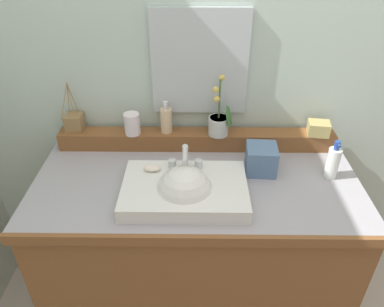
{
  "coord_description": "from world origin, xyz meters",
  "views": [
    {
      "loc": [
        -0.01,
        -1.24,
        1.83
      ],
      "look_at": [
        -0.02,
        -0.03,
        1.03
      ],
      "focal_mm": 34.3,
      "sensor_mm": 36.0,
      "label": 1
    }
  ],
  "objects_px": {
    "soap_bar": "(152,168)",
    "tissue_box": "(261,159)",
    "tumbler_cup": "(132,124)",
    "sink_basin": "(185,192)",
    "lotion_bottle": "(333,162)",
    "soap_dispenser": "(166,120)",
    "reed_diffuser": "(75,122)",
    "trinket_box": "(319,128)",
    "potted_plant": "(219,122)"
  },
  "relations": [
    {
      "from": "tumbler_cup",
      "to": "lotion_bottle",
      "type": "height_order",
      "value": "tumbler_cup"
    },
    {
      "from": "sink_basin",
      "to": "potted_plant",
      "type": "height_order",
      "value": "potted_plant"
    },
    {
      "from": "soap_dispenser",
      "to": "reed_diffuser",
      "type": "xyz_separation_m",
      "value": [
        -0.44,
        0.02,
        -0.02
      ]
    },
    {
      "from": "potted_plant",
      "to": "reed_diffuser",
      "type": "height_order",
      "value": "potted_plant"
    },
    {
      "from": "tissue_box",
      "to": "lotion_bottle",
      "type": "bearing_deg",
      "value": -8.02
    },
    {
      "from": "lotion_bottle",
      "to": "trinket_box",
      "type": "bearing_deg",
      "value": 91.98
    },
    {
      "from": "soap_bar",
      "to": "tissue_box",
      "type": "distance_m",
      "value": 0.47
    },
    {
      "from": "sink_basin",
      "to": "lotion_bottle",
      "type": "xyz_separation_m",
      "value": [
        0.62,
        0.15,
        0.05
      ]
    },
    {
      "from": "sink_basin",
      "to": "tissue_box",
      "type": "xyz_separation_m",
      "value": [
        0.33,
        0.19,
        0.03
      ]
    },
    {
      "from": "lotion_bottle",
      "to": "soap_dispenser",
      "type": "bearing_deg",
      "value": 161.8
    },
    {
      "from": "soap_bar",
      "to": "soap_dispenser",
      "type": "height_order",
      "value": "soap_dispenser"
    },
    {
      "from": "soap_bar",
      "to": "potted_plant",
      "type": "distance_m",
      "value": 0.4
    },
    {
      "from": "reed_diffuser",
      "to": "lotion_bottle",
      "type": "height_order",
      "value": "reed_diffuser"
    },
    {
      "from": "soap_dispenser",
      "to": "tissue_box",
      "type": "xyz_separation_m",
      "value": [
        0.42,
        -0.19,
        -0.09
      ]
    },
    {
      "from": "potted_plant",
      "to": "trinket_box",
      "type": "bearing_deg",
      "value": 0.4
    },
    {
      "from": "soap_dispenser",
      "to": "tumbler_cup",
      "type": "bearing_deg",
      "value": -172.29
    },
    {
      "from": "lotion_bottle",
      "to": "reed_diffuser",
      "type": "bearing_deg",
      "value": 167.7
    },
    {
      "from": "lotion_bottle",
      "to": "potted_plant",
      "type": "bearing_deg",
      "value": 155.57
    },
    {
      "from": "soap_bar",
      "to": "trinket_box",
      "type": "relative_size",
      "value": 0.73
    },
    {
      "from": "sink_basin",
      "to": "trinket_box",
      "type": "xyz_separation_m",
      "value": [
        0.62,
        0.36,
        0.09
      ]
    },
    {
      "from": "soap_bar",
      "to": "tumbler_cup",
      "type": "bearing_deg",
      "value": 113.98
    },
    {
      "from": "tumbler_cup",
      "to": "trinket_box",
      "type": "xyz_separation_m",
      "value": [
        0.87,
        0.0,
        -0.02
      ]
    },
    {
      "from": "tumbler_cup",
      "to": "tissue_box",
      "type": "distance_m",
      "value": 0.61
    },
    {
      "from": "soap_dispenser",
      "to": "lotion_bottle",
      "type": "bearing_deg",
      "value": -18.2
    },
    {
      "from": "soap_bar",
      "to": "tumbler_cup",
      "type": "relative_size",
      "value": 0.68
    },
    {
      "from": "tumbler_cup",
      "to": "trinket_box",
      "type": "relative_size",
      "value": 1.07
    },
    {
      "from": "sink_basin",
      "to": "trinket_box",
      "type": "distance_m",
      "value": 0.72
    },
    {
      "from": "sink_basin",
      "to": "lotion_bottle",
      "type": "relative_size",
      "value": 2.8
    },
    {
      "from": "sink_basin",
      "to": "tumbler_cup",
      "type": "height_order",
      "value": "tumbler_cup"
    },
    {
      "from": "sink_basin",
      "to": "trinket_box",
      "type": "height_order",
      "value": "sink_basin"
    },
    {
      "from": "reed_diffuser",
      "to": "trinket_box",
      "type": "distance_m",
      "value": 1.15
    },
    {
      "from": "sink_basin",
      "to": "potted_plant",
      "type": "relative_size",
      "value": 1.74
    },
    {
      "from": "sink_basin",
      "to": "soap_dispenser",
      "type": "bearing_deg",
      "value": 104.11
    },
    {
      "from": "sink_basin",
      "to": "tumbler_cup",
      "type": "distance_m",
      "value": 0.45
    },
    {
      "from": "sink_basin",
      "to": "tissue_box",
      "type": "distance_m",
      "value": 0.38
    },
    {
      "from": "sink_basin",
      "to": "potted_plant",
      "type": "bearing_deg",
      "value": 67.41
    },
    {
      "from": "tissue_box",
      "to": "reed_diffuser",
      "type": "bearing_deg",
      "value": 166.27
    },
    {
      "from": "sink_basin",
      "to": "trinket_box",
      "type": "bearing_deg",
      "value": 30.59
    },
    {
      "from": "trinket_box",
      "to": "lotion_bottle",
      "type": "relative_size",
      "value": 0.54
    },
    {
      "from": "soap_bar",
      "to": "lotion_bottle",
      "type": "height_order",
      "value": "lotion_bottle"
    },
    {
      "from": "soap_bar",
      "to": "trinket_box",
      "type": "bearing_deg",
      "value": 19.49
    },
    {
      "from": "potted_plant",
      "to": "soap_dispenser",
      "type": "relative_size",
      "value": 1.83
    },
    {
      "from": "soap_bar",
      "to": "tissue_box",
      "type": "relative_size",
      "value": 0.54
    },
    {
      "from": "soap_bar",
      "to": "lotion_bottle",
      "type": "xyz_separation_m",
      "value": [
        0.76,
        0.05,
        0.0
      ]
    },
    {
      "from": "trinket_box",
      "to": "lotion_bottle",
      "type": "distance_m",
      "value": 0.22
    },
    {
      "from": "soap_bar",
      "to": "trinket_box",
      "type": "distance_m",
      "value": 0.8
    },
    {
      "from": "tissue_box",
      "to": "sink_basin",
      "type": "bearing_deg",
      "value": -150.24
    },
    {
      "from": "potted_plant",
      "to": "soap_dispenser",
      "type": "height_order",
      "value": "potted_plant"
    },
    {
      "from": "potted_plant",
      "to": "trinket_box",
      "type": "distance_m",
      "value": 0.47
    },
    {
      "from": "potted_plant",
      "to": "sink_basin",
      "type": "bearing_deg",
      "value": -112.59
    }
  ]
}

